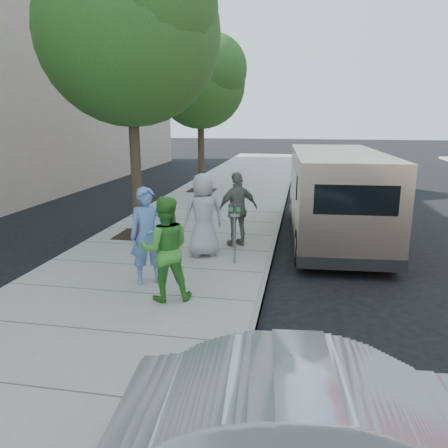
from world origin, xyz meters
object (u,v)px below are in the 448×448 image
at_px(person_gray_shirt, 203,215).
at_px(person_officer, 148,236).
at_px(tree_near, 131,26).
at_px(person_striped_polo, 238,209).
at_px(van, 335,194).
at_px(sedan, 339,436).
at_px(tree_far, 201,79).
at_px(parking_meter, 235,221).
at_px(person_green_shirt, 165,249).

bearing_deg(person_gray_shirt, person_officer, 41.97).
height_order(tree_near, person_gray_shirt, tree_near).
height_order(person_gray_shirt, person_striped_polo, person_gray_shirt).
bearing_deg(van, tree_near, -173.26).
bearing_deg(sedan, van, -8.64).
relative_size(tree_far, person_gray_shirt, 3.32).
xyz_separation_m(van, person_officer, (-3.79, -4.30, -0.19)).
relative_size(parking_meter, person_gray_shirt, 0.69).
bearing_deg(person_striped_polo, person_officer, 28.63).
bearing_deg(tree_near, person_striped_polo, -10.55).
distance_m(person_green_shirt, person_striped_polo, 3.62).
relative_size(tree_near, person_officer, 3.94).
relative_size(tree_far, parking_meter, 4.81).
bearing_deg(tree_near, tree_far, 90.00).
bearing_deg(tree_near, van, 10.24).
distance_m(tree_near, tree_far, 7.63).
xyz_separation_m(person_officer, person_green_shirt, (0.58, -0.71, -0.02)).
distance_m(tree_near, person_officer, 5.75).
relative_size(tree_near, person_gray_shirt, 3.85).
relative_size(tree_near, parking_meter, 5.58).
height_order(tree_far, person_officer, tree_far).
relative_size(parking_meter, person_striped_polo, 0.72).
distance_m(sedan, person_officer, 5.51).
bearing_deg(parking_meter, van, 48.56).
relative_size(van, person_gray_shirt, 3.44).
bearing_deg(sedan, parking_meter, 12.02).
distance_m(tree_near, person_striped_polo, 5.29).
bearing_deg(parking_meter, person_striped_polo, 93.61).
distance_m(parking_meter, van, 3.67).
relative_size(person_officer, person_gray_shirt, 0.98).
bearing_deg(person_officer, tree_near, 88.06).
height_order(tree_far, sedan, tree_far).
distance_m(tree_near, person_green_shirt, 6.37).
bearing_deg(tree_near, parking_meter, -32.75).
relative_size(parking_meter, person_officer, 0.71).
relative_size(parking_meter, person_green_shirt, 0.72).
bearing_deg(tree_far, person_officer, -82.36).
xyz_separation_m(van, person_striped_polo, (-2.45, -1.47, -0.21)).
relative_size(tree_far, sedan, 1.65).
bearing_deg(van, sedan, -96.55).
xyz_separation_m(sedan, person_officer, (-3.33, 4.37, 0.46)).
bearing_deg(van, person_striped_polo, -152.55).
bearing_deg(person_gray_shirt, tree_near, -62.77).
bearing_deg(sedan, person_officer, 31.68).
relative_size(tree_far, van, 0.97).
height_order(tree_near, person_green_shirt, tree_near).
distance_m(person_gray_shirt, person_striped_polo, 1.15).
xyz_separation_m(van, person_gray_shirt, (-3.12, -2.41, -0.17)).
xyz_separation_m(tree_near, person_green_shirt, (2.05, -4.06, -4.46)).
relative_size(sedan, person_gray_shirt, 2.01).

